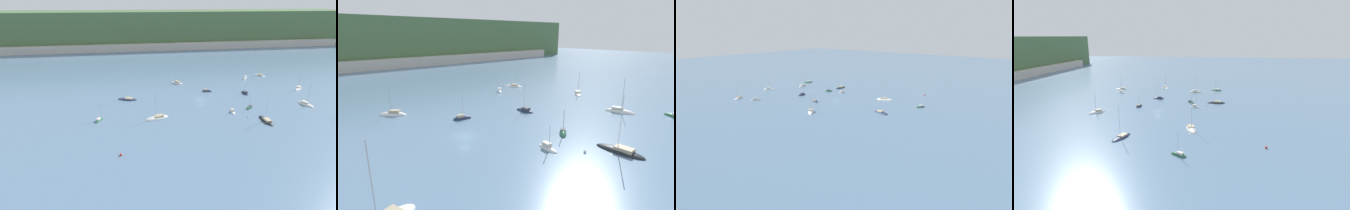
% 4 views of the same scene
% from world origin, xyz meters
% --- Properties ---
extents(ground_plane, '(600.00, 600.00, 0.00)m').
position_xyz_m(ground_plane, '(0.00, 0.00, 0.00)').
color(ground_plane, slate).
extents(sailboat_0, '(9.08, 5.40, 11.18)m').
position_xyz_m(sailboat_0, '(-31.35, 5.10, 0.08)').
color(sailboat_0, '#232D4C').
rests_on(sailboat_0, ground_plane).
extents(sailboat_1, '(3.99, 7.98, 10.47)m').
position_xyz_m(sailboat_1, '(40.63, -13.44, 0.13)').
color(sailboat_1, white).
rests_on(sailboat_1, ground_plane).
extents(sailboat_2, '(9.27, 5.54, 11.54)m').
position_xyz_m(sailboat_2, '(-21.16, -16.21, 0.08)').
color(sailboat_2, white).
rests_on(sailboat_2, ground_plane).
extents(sailboat_3, '(2.26, 5.73, 8.09)m').
position_xyz_m(sailboat_3, '(22.27, 4.22, 0.12)').
color(sailboat_3, '#232D4C').
rests_on(sailboat_3, ground_plane).
extents(sailboat_4, '(4.30, 4.93, 8.07)m').
position_xyz_m(sailboat_4, '(33.26, 27.65, 0.13)').
color(sailboat_4, white).
rests_on(sailboat_4, ground_plane).
extents(sailboat_5, '(2.87, 8.97, 11.30)m').
position_xyz_m(sailboat_5, '(16.73, -24.93, 0.11)').
color(sailboat_5, black).
rests_on(sailboat_5, ground_plane).
extents(sailboat_6, '(5.18, 7.67, 9.72)m').
position_xyz_m(sailboat_6, '(43.78, 31.51, 0.10)').
color(sailboat_6, white).
rests_on(sailboat_6, ground_plane).
extents(sailboat_7, '(4.52, 7.13, 8.62)m').
position_xyz_m(sailboat_7, '(46.97, -25.19, 0.08)').
color(sailboat_7, '#2D6647').
rests_on(sailboat_7, ground_plane).
extents(sailboat_8, '(4.47, 3.94, 6.40)m').
position_xyz_m(sailboat_8, '(16.32, -12.76, 0.07)').
color(sailboat_8, '#2D6647').
rests_on(sailboat_8, ground_plane).
extents(sailboat_9, '(6.73, 6.56, 9.66)m').
position_xyz_m(sailboat_9, '(-5.75, 24.68, 0.12)').
color(sailboat_9, silver).
rests_on(sailboat_9, ground_plane).
extents(sailboat_10, '(4.84, 2.85, 6.25)m').
position_xyz_m(sailboat_10, '(5.88, 9.95, 0.10)').
color(sailboat_10, '#232D4C').
rests_on(sailboat_10, ground_plane).
extents(sailboat_11, '(6.75, 6.24, 8.26)m').
position_xyz_m(sailboat_11, '(50.66, 6.11, 0.13)').
color(sailboat_11, white).
rests_on(sailboat_11, ground_plane).
extents(sailboat_12, '(2.12, 4.76, 5.34)m').
position_xyz_m(sailboat_12, '(8.07, -15.47, 0.14)').
color(sailboat_12, silver).
rests_on(sailboat_12, ground_plane).
extents(sailboat_13, '(3.40, 5.08, 7.38)m').
position_xyz_m(sailboat_13, '(-41.89, -14.68, 0.10)').
color(sailboat_13, '#2D6647').
rests_on(sailboat_13, ground_plane).
extents(mooring_buoy_0, '(0.51, 0.51, 0.51)m').
position_xyz_m(mooring_buoy_0, '(11.84, -20.82, 0.26)').
color(mooring_buoy_0, white).
rests_on(mooring_buoy_0, ground_plane).
extents(mooring_buoy_1, '(0.70, 0.70, 0.70)m').
position_xyz_m(mooring_buoy_1, '(-34.30, -38.90, 0.35)').
color(mooring_buoy_1, red).
rests_on(mooring_buoy_1, ground_plane).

